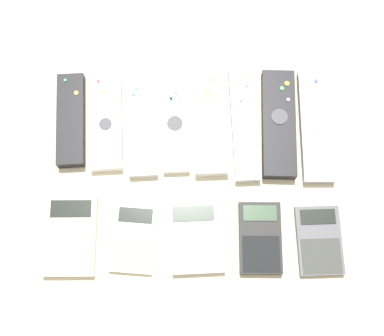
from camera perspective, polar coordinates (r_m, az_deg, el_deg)
The scene contains 14 objects.
ground_plane at distance 0.95m, azimuth -0.03°, elevation -2.56°, with size 3.00×3.00×0.00m, color beige.
remote_0 at distance 1.00m, azimuth -12.95°, elevation 5.01°, with size 0.06×0.18×0.03m.
remote_1 at distance 0.99m, azimuth -9.32°, elevation 5.01°, with size 0.07×0.19×0.02m.
remote_2 at distance 0.98m, azimuth -5.56°, elevation 4.87°, with size 0.06×0.21×0.02m.
remote_3 at distance 0.98m, azimuth -2.03°, elevation 4.89°, with size 0.06×0.19×0.02m.
remote_4 at distance 0.98m, azimuth 1.73°, elevation 4.84°, with size 0.07×0.20×0.02m.
remote_5 at distance 0.98m, azimuth 5.38°, elevation 4.72°, with size 0.06×0.22×0.02m.
remote_6 at distance 0.99m, azimuth 9.03°, elevation 4.67°, with size 0.06×0.20×0.03m.
remote_7 at distance 1.00m, azimuth 12.87°, elevation 4.30°, with size 0.06×0.21×0.02m.
calculator_0 at distance 0.95m, azimuth -13.03°, elevation -7.09°, with size 0.09×0.14×0.02m.
calculator_1 at distance 0.94m, azimuth -6.45°, elevation -7.49°, with size 0.08×0.12×0.01m.
calculator_2 at distance 0.93m, azimuth 0.34°, elevation -7.47°, with size 0.10×0.13×0.02m.
calculator_3 at distance 0.93m, azimuth 7.08°, elevation -7.41°, with size 0.07×0.12×0.02m.
calculator_4 at distance 0.95m, azimuth 13.22°, elevation -7.54°, with size 0.08×0.12×0.01m.
Camera 1 is at (0.00, -0.22, 0.93)m, focal length 50.00 mm.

